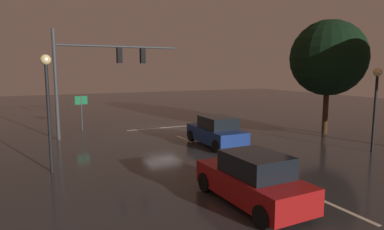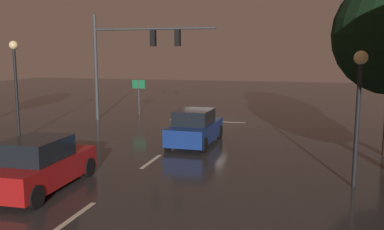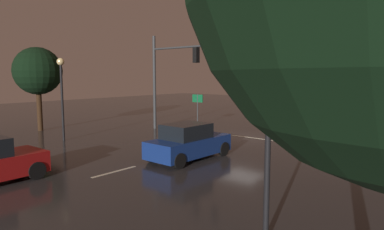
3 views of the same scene
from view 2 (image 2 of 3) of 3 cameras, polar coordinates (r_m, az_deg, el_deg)
ground_plane at (r=26.56m, az=1.86°, el=-1.00°), size 80.00×80.00×0.00m
traffic_signal_assembly at (r=26.89m, az=-8.19°, el=8.84°), size 8.04×0.47×6.79m
lane_dash_far at (r=22.74m, az=-0.37°, el=-2.60°), size 0.16×2.20×0.01m
lane_dash_mid at (r=17.16m, az=-5.59°, el=-6.31°), size 0.16×2.20×0.01m
lane_dash_near at (r=11.99m, az=-15.78°, el=-13.23°), size 0.16×2.20×0.01m
stop_bar at (r=26.99m, az=2.07°, el=-0.84°), size 5.00×0.16×0.01m
car_approaching at (r=20.08m, az=0.41°, el=-1.77°), size 2.00×4.41×1.70m
car_distant at (r=14.36m, az=-20.10°, el=-6.47°), size 1.98×4.40×1.70m
street_lamp_left_kerb at (r=14.32m, az=21.85°, el=3.03°), size 0.44×0.44×4.45m
street_lamp_right_kerb at (r=22.54m, az=-23.00°, el=5.56°), size 0.44×0.44×4.97m
route_sign at (r=29.91m, az=-7.29°, el=3.52°), size 0.90×0.20×2.53m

